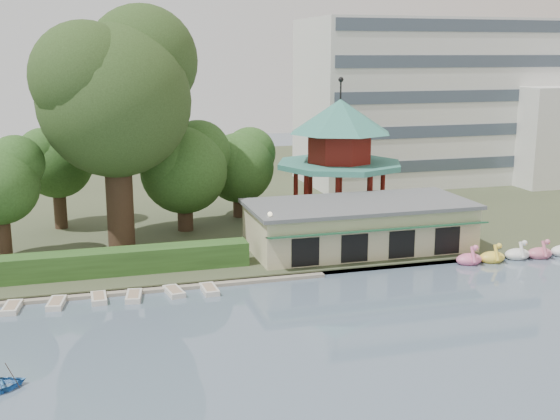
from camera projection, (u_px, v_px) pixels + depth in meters
name	position (u px, v px, depth m)	size (l,w,h in m)	color
ground_plane	(341.00, 383.00, 35.47)	(220.00, 220.00, 0.00)	slate
shore	(185.00, 191.00, 84.16)	(220.00, 70.00, 0.40)	#424930
embankment	(257.00, 278.00, 51.65)	(220.00, 0.60, 0.30)	gray
dock	(88.00, 294.00, 48.31)	(34.00, 1.60, 0.24)	gray
boathouse	(359.00, 225.00, 58.26)	(18.60, 9.39, 3.90)	#C4BA8F
pavilion	(340.00, 148.00, 67.08)	(12.40, 12.40, 13.50)	#C4BA8F
office_building	(446.00, 107.00, 88.12)	(38.00, 18.00, 20.00)	silver
hedge	(43.00, 267.00, 50.33)	(30.00, 2.00, 1.80)	#2E5520
lamp_post	(270.00, 229.00, 52.95)	(0.36, 0.36, 4.28)	black
big_tree	(116.00, 88.00, 56.53)	(13.63, 12.70, 19.95)	#3A281C
small_trees	(111.00, 170.00, 61.83)	(39.55, 16.58, 10.19)	#3A281C
swan_boats	(529.00, 254.00, 56.94)	(12.99, 2.07, 1.92)	pink
moored_rowboats	(35.00, 305.00, 46.07)	(24.24, 2.77, 0.36)	beige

